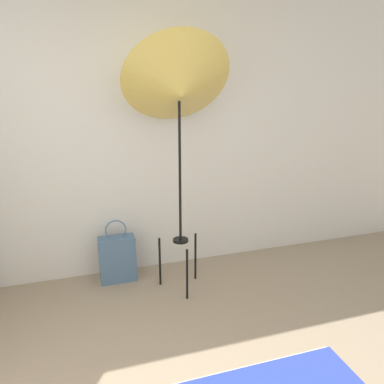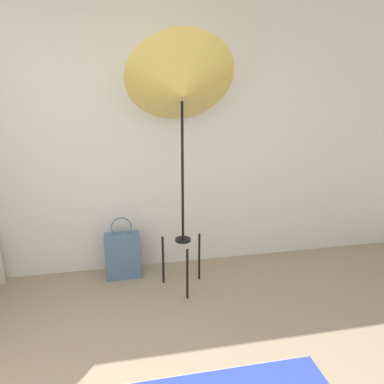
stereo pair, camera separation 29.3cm
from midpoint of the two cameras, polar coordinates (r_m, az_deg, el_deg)
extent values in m
cube|color=silver|center=(3.48, -12.23, 8.07)|extent=(8.00, 0.05, 2.60)
cylinder|color=black|center=(3.23, -3.41, -12.48)|extent=(0.02, 0.02, 0.46)
cylinder|color=black|center=(3.45, -7.38, -10.54)|extent=(0.02, 0.02, 0.46)
cylinder|color=black|center=(3.52, -1.89, -9.85)|extent=(0.02, 0.02, 0.46)
cylinder|color=black|center=(3.29, -4.32, -7.39)|extent=(0.14, 0.14, 0.02)
cylinder|color=black|center=(3.09, -4.58, 3.57)|extent=(0.02, 0.02, 1.29)
cone|color=#D1B251|center=(3.00, -4.88, 15.62)|extent=(0.88, 0.72, 0.83)
cube|color=slate|center=(3.60, -13.61, -9.96)|extent=(0.33, 0.15, 0.43)
torus|color=slate|center=(3.48, -13.94, -5.70)|extent=(0.19, 0.01, 0.19)
camera|label=1|loc=(0.15, -92.86, -0.88)|focal=35.00mm
camera|label=2|loc=(0.15, 87.14, 0.88)|focal=35.00mm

